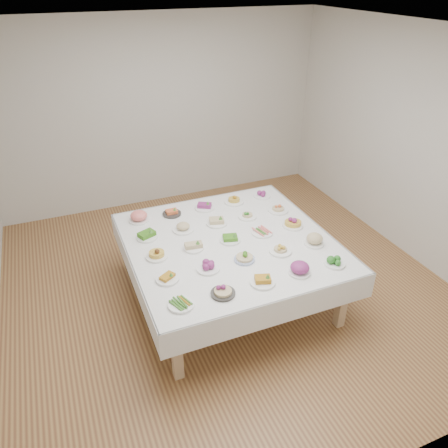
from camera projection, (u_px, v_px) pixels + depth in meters
name	position (u px, v px, depth m)	size (l,w,h in m)	color
room_envelope	(225.00, 138.00, 4.31)	(5.02, 5.02, 2.81)	#A27843
display_table	(229.00, 246.00, 4.72)	(2.15, 2.15, 0.75)	white
dish_0	(181.00, 303.00, 3.78)	(0.24, 0.23, 0.06)	white
dish_1	(223.00, 290.00, 3.89)	(0.22, 0.22, 0.11)	#2D2B28
dish_2	(263.00, 279.00, 4.04)	(0.24, 0.24, 0.10)	white
dish_3	(300.00, 268.00, 4.16)	(0.21, 0.21, 0.13)	white
dish_4	(335.00, 260.00, 4.29)	(0.21, 0.21, 0.10)	white
dish_5	(167.00, 277.00, 4.08)	(0.22, 0.22, 0.09)	white
dish_6	(208.00, 266.00, 4.22)	(0.23, 0.23, 0.10)	white
dish_7	(244.00, 256.00, 4.35)	(0.21, 0.21, 0.11)	#4C66B2
dish_8	(281.00, 248.00, 4.48)	(0.23, 0.23, 0.12)	white
dish_9	(314.00, 240.00, 4.60)	(0.21, 0.21, 0.11)	white
dish_10	(157.00, 253.00, 4.39)	(0.22, 0.22, 0.13)	white
dish_11	(194.00, 246.00, 4.53)	(0.21, 0.21, 0.10)	white
dish_12	(230.00, 237.00, 4.66)	(0.22, 0.22, 0.11)	white
dish_13	(262.00, 232.00, 4.80)	(0.24, 0.24, 0.06)	white
dish_14	(293.00, 221.00, 4.91)	(0.25, 0.24, 0.15)	white
dish_15	(147.00, 234.00, 4.71)	(0.23, 0.23, 0.11)	white
dish_16	(183.00, 226.00, 4.84)	(0.24, 0.24, 0.13)	white
dish_17	(217.00, 220.00, 4.97)	(0.24, 0.24, 0.11)	white
dish_18	(247.00, 214.00, 5.10)	(0.21, 0.21, 0.10)	white
dish_19	(278.00, 208.00, 5.23)	(0.24, 0.24, 0.11)	white
dish_20	(139.00, 216.00, 5.02)	(0.24, 0.24, 0.14)	white
dish_21	(172.00, 212.00, 5.17)	(0.22, 0.22, 0.09)	#2D2B28
dish_22	(204.00, 206.00, 5.29)	(0.24, 0.24, 0.10)	white
dish_23	(234.00, 199.00, 5.42)	(0.24, 0.24, 0.12)	white
dish_24	(262.00, 195.00, 5.57)	(0.21, 0.21, 0.08)	white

